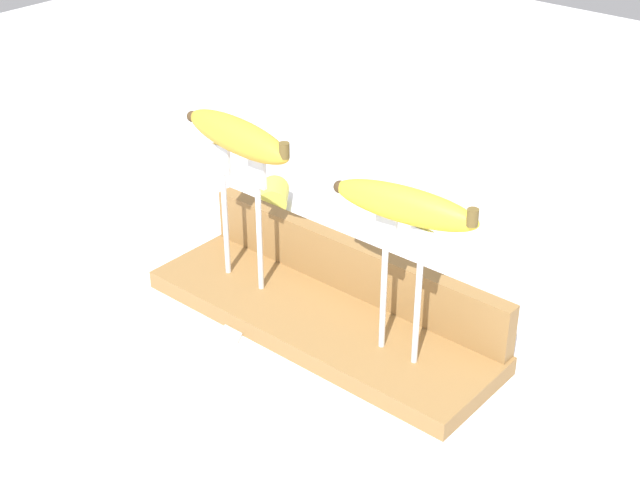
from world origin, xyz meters
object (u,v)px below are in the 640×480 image
fork_stand_right (402,277)px  banana_chunk_near (274,196)px  fork_stand_left (241,206)px  banana_raised_right (405,205)px  fork_fallen_near (220,355)px  banana_raised_left (238,136)px

fork_stand_right → banana_chunk_near: (-0.37, 0.20, -0.10)m
fork_stand_left → banana_raised_right: bearing=-0.0°
fork_stand_right → banana_raised_right: 0.09m
fork_stand_left → fork_stand_right: bearing=0.0°
fork_stand_right → fork_fallen_near: (-0.17, -0.11, -0.12)m
fork_fallen_near → banana_raised_right: bearing=33.6°
fork_stand_left → fork_fallen_near: bearing=-58.5°
fork_fallen_near → fork_stand_left: bearing=121.5°
fork_stand_right → banana_raised_right: banana_raised_right is taller
fork_fallen_near → banana_chunk_near: 0.37m
fork_stand_right → banana_raised_left: banana_raised_left is taller
banana_chunk_near → fork_fallen_near: bearing=-57.0°
fork_stand_right → banana_chunk_near: 0.44m
fork_stand_right → banana_chunk_near: bearing=152.0°
banana_raised_right → banana_chunk_near: banana_raised_right is taller
fork_stand_left → fork_fallen_near: fork_stand_left is taller
banana_raised_right → banana_chunk_near: (-0.37, 0.20, -0.19)m
fork_fallen_near → banana_chunk_near: (-0.20, 0.31, 0.02)m
fork_stand_right → banana_chunk_near: size_ratio=2.38×
fork_fallen_near → banana_chunk_near: bearing=123.0°
fork_stand_left → banana_chunk_near: (-0.13, 0.20, -0.11)m
fork_stand_right → banana_raised_left: bearing=180.0°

